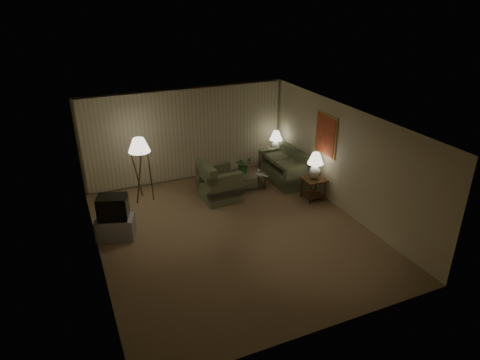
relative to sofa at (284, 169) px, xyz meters
name	(u,v)px	position (x,y,z in m)	size (l,w,h in m)	color
ground	(233,232)	(-2.50, -2.05, -0.38)	(7.00, 7.00, 0.00)	olive
room_shell	(210,142)	(-2.48, -0.55, 1.37)	(6.04, 7.02, 2.72)	beige
sofa	(284,169)	(0.00, 0.00, 0.00)	(1.72, 0.91, 0.75)	#697250
armchair	(220,184)	(-2.16, -0.32, 0.05)	(1.10, 1.05, 0.85)	#697250
side_table_near	(314,185)	(0.15, -1.35, 0.04)	(0.56, 0.56, 0.60)	#39200F
side_table_far	(275,158)	(0.15, 0.85, 0.02)	(0.45, 0.38, 0.60)	#39200F
table_lamp_near	(315,164)	(0.15, -1.35, 0.66)	(0.42, 0.42, 0.73)	silver
table_lamp_far	(276,140)	(0.15, 0.85, 0.62)	(0.39, 0.39, 0.67)	silver
coffee_table	(248,180)	(-1.21, -0.10, -0.10)	(1.01, 0.55, 0.41)	silver
tv_cabinet	(116,228)	(-5.05, -1.19, -0.13)	(0.97, 0.76, 0.50)	#98989A
crt_tv	(113,207)	(-5.05, -1.19, 0.40)	(0.75, 0.63, 0.55)	black
floor_lamp	(141,169)	(-4.06, 0.43, 0.54)	(0.57, 0.57, 1.75)	#39200F
ottoman	(206,183)	(-2.30, 0.41, -0.19)	(0.54, 0.54, 0.36)	#B56D3D
vase	(243,174)	(-1.36, -0.10, 0.12)	(0.15, 0.15, 0.15)	silver
flowers	(243,164)	(-1.36, -0.10, 0.44)	(0.44, 0.38, 0.49)	#337132
book	(258,175)	(-0.96, -0.20, 0.05)	(0.16, 0.22, 0.02)	olive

